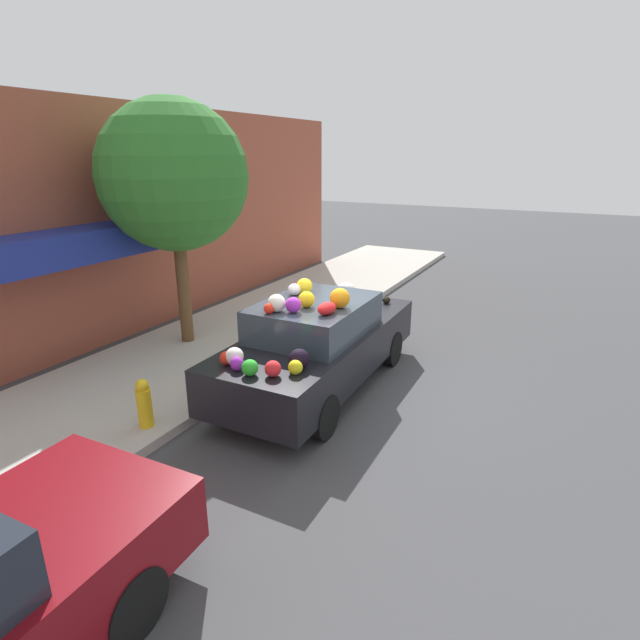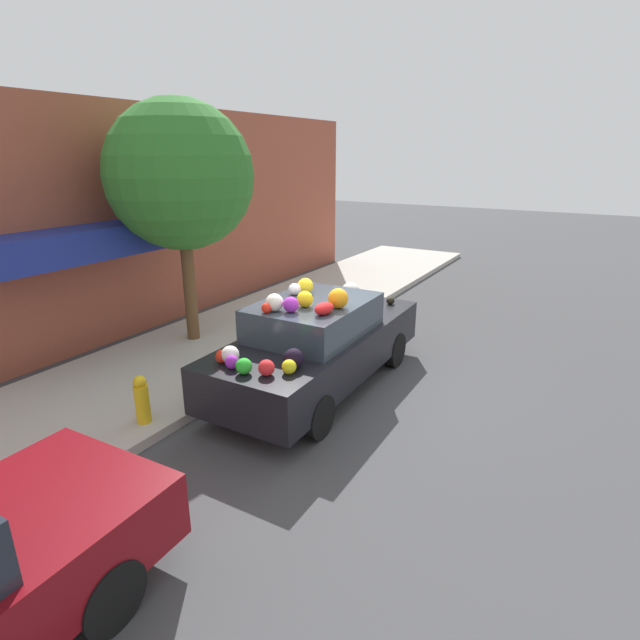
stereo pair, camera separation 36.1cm
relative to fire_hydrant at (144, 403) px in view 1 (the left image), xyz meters
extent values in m
plane|color=#424244|center=(2.48, -1.47, -0.49)|extent=(60.00, 60.00, 0.00)
cube|color=#B2ADA3|center=(2.48, 1.23, -0.42)|extent=(24.00, 3.20, 0.14)
cube|color=#9E4C38|center=(2.48, 3.48, 1.85)|extent=(18.00, 0.30, 4.69)
cube|color=navy|center=(1.18, 2.88, 1.68)|extent=(3.45, 0.90, 0.55)
cylinder|color=brown|center=(2.80, 1.78, 0.77)|extent=(0.24, 0.24, 2.22)
sphere|color=#2D7228|center=(2.80, 1.78, 2.83)|extent=(2.71, 2.71, 2.71)
cylinder|color=gold|center=(0.00, 0.00, -0.07)|extent=(0.20, 0.20, 0.55)
sphere|color=gold|center=(0.00, 0.00, 0.26)|extent=(0.18, 0.18, 0.18)
cube|color=black|center=(2.48, -1.38, 0.17)|extent=(4.52, 1.76, 0.69)
cube|color=#333D47|center=(2.30, -1.39, 0.78)|extent=(2.05, 1.52, 0.52)
cylinder|color=black|center=(3.86, -0.59, -0.18)|extent=(0.63, 0.19, 0.63)
cylinder|color=black|center=(3.88, -2.13, -0.18)|extent=(0.63, 0.19, 0.63)
cylinder|color=black|center=(1.07, -0.63, -0.18)|extent=(0.63, 0.19, 0.63)
cylinder|color=black|center=(1.10, -2.18, -0.18)|extent=(0.63, 0.19, 0.63)
sphere|color=green|center=(3.56, -1.82, 0.61)|extent=(0.27, 0.27, 0.19)
sphere|color=red|center=(1.43, -1.11, 1.11)|extent=(0.20, 0.20, 0.15)
sphere|color=white|center=(0.68, -1.04, 0.64)|extent=(0.32, 0.32, 0.25)
sphere|color=yellow|center=(2.59, -1.04, 1.16)|extent=(0.34, 0.34, 0.26)
sphere|color=yellow|center=(1.97, -1.43, 1.16)|extent=(0.33, 0.33, 0.24)
sphere|color=red|center=(0.61, -1.69, 0.62)|extent=(0.26, 0.26, 0.21)
ellipsoid|color=black|center=(4.36, -1.81, 0.58)|extent=(0.19, 0.18, 0.13)
ellipsoid|color=red|center=(1.80, -1.85, 1.12)|extent=(0.37, 0.26, 0.17)
sphere|color=pink|center=(3.55, -0.79, 0.68)|extent=(0.43, 0.43, 0.31)
ellipsoid|color=orange|center=(2.24, -1.82, 1.10)|extent=(0.21, 0.22, 0.13)
sphere|color=purple|center=(1.65, -1.39, 1.15)|extent=(0.32, 0.32, 0.23)
sphere|color=green|center=(0.50, -1.42, 0.63)|extent=(0.24, 0.24, 0.21)
sphere|color=black|center=(3.65, -1.63, 0.68)|extent=(0.45, 0.45, 0.32)
sphere|color=black|center=(0.99, -1.86, 0.65)|extent=(0.29, 0.29, 0.27)
sphere|color=orange|center=(3.74, -1.03, 0.64)|extent=(0.27, 0.27, 0.25)
ellipsoid|color=white|center=(4.29, -1.00, 0.68)|extent=(0.41, 0.44, 0.32)
sphere|color=orange|center=(2.17, -1.88, 1.18)|extent=(0.42, 0.42, 0.30)
ellipsoid|color=#B239CB|center=(3.64, -0.95, 0.65)|extent=(0.35, 0.28, 0.25)
sphere|color=yellow|center=(0.81, -1.91, 0.61)|extent=(0.19, 0.19, 0.19)
ellipsoid|color=white|center=(2.45, -0.93, 1.13)|extent=(0.30, 0.29, 0.19)
sphere|color=white|center=(1.57, -1.16, 1.17)|extent=(0.36, 0.36, 0.26)
ellipsoid|color=purple|center=(0.55, -1.18, 0.61)|extent=(0.20, 0.22, 0.19)
sphere|color=red|center=(2.74, -0.88, 1.12)|extent=(0.25, 0.25, 0.18)
sphere|color=red|center=(0.64, -0.94, 0.61)|extent=(0.22, 0.22, 0.19)
cylinder|color=black|center=(-2.29, -0.66, -0.18)|extent=(0.62, 0.20, 0.62)
cylinder|color=black|center=(-2.23, -2.20, -0.18)|extent=(0.62, 0.20, 0.62)
camera|label=1|loc=(-4.22, -4.93, 3.22)|focal=28.00mm
camera|label=2|loc=(-4.04, -5.25, 3.22)|focal=28.00mm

